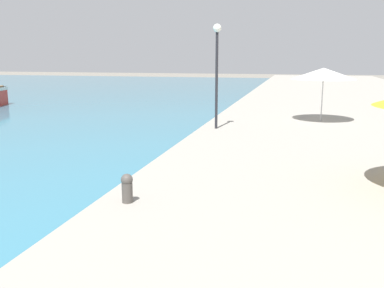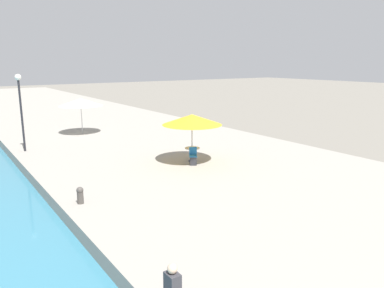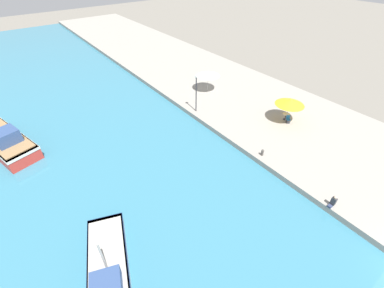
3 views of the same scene
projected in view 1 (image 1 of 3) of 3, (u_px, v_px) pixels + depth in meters
The scene contains 4 objects.
quay_promenade at pixel (352, 106), 30.38m from camera, with size 16.00×90.00×0.58m.
cafe_umbrella_white at pixel (324, 74), 20.98m from camera, with size 3.14×3.14×2.63m.
mooring_bollard at pixel (127, 187), 9.43m from camera, with size 0.26×0.26×0.65m.
lamppost at pixel (217, 59), 18.63m from camera, with size 0.36×0.36×4.56m.
Camera 1 is at (4.31, 4.85, 3.75)m, focal length 40.00 mm.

